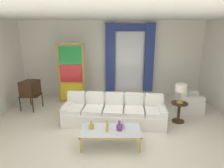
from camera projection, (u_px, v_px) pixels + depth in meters
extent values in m
plane|color=silver|center=(112.00, 129.00, 5.52)|extent=(16.00, 16.00, 0.00)
cube|color=white|center=(111.00, 59.00, 8.06)|extent=(8.00, 0.12, 3.00)
cube|color=white|center=(111.00, 16.00, 5.48)|extent=(8.00, 7.60, 0.04)
cube|color=white|center=(129.00, 58.00, 7.97)|extent=(1.10, 0.02, 2.50)
cylinder|color=gold|center=(130.00, 24.00, 7.55)|extent=(2.00, 0.04, 0.04)
cube|color=navy|center=(110.00, 58.00, 7.88)|extent=(0.36, 0.12, 2.70)
cube|color=navy|center=(149.00, 58.00, 7.88)|extent=(0.36, 0.12, 2.70)
cube|color=navy|center=(130.00, 28.00, 7.56)|extent=(1.80, 0.10, 0.28)
cube|color=white|center=(113.00, 117.00, 5.83)|extent=(2.97, 1.15, 0.38)
cube|color=white|center=(114.00, 106.00, 6.13)|extent=(2.91, 0.45, 0.78)
cube|color=white|center=(161.00, 116.00, 5.69)|extent=(0.27, 0.87, 0.56)
cube|color=white|center=(68.00, 113.00, 5.91)|extent=(0.27, 0.87, 0.56)
cube|color=white|center=(154.00, 111.00, 5.61)|extent=(0.60, 0.78, 0.12)
cube|color=white|center=(153.00, 100.00, 5.86)|extent=(0.52, 0.18, 0.40)
cube|color=white|center=(134.00, 111.00, 5.66)|extent=(0.60, 0.78, 0.12)
cube|color=white|center=(134.00, 99.00, 5.91)|extent=(0.52, 0.18, 0.40)
cube|color=white|center=(113.00, 110.00, 5.71)|extent=(0.60, 0.78, 0.12)
cube|color=white|center=(114.00, 99.00, 5.96)|extent=(0.52, 0.18, 0.40)
cube|color=white|center=(93.00, 109.00, 5.76)|extent=(0.60, 0.78, 0.12)
cube|color=white|center=(95.00, 98.00, 6.01)|extent=(0.52, 0.18, 0.40)
cube|color=white|center=(73.00, 109.00, 5.81)|extent=(0.60, 0.78, 0.12)
cube|color=white|center=(76.00, 98.00, 6.05)|extent=(0.52, 0.18, 0.40)
cube|color=silver|center=(110.00, 130.00, 4.67)|extent=(1.40, 0.69, 0.02)
cube|color=gold|center=(110.00, 124.00, 4.98)|extent=(1.40, 0.04, 0.03)
cube|color=gold|center=(110.00, 138.00, 4.36)|extent=(1.40, 0.04, 0.03)
cube|color=gold|center=(81.00, 131.00, 4.67)|extent=(0.04, 0.69, 0.03)
cube|color=gold|center=(139.00, 131.00, 4.67)|extent=(0.04, 0.69, 0.03)
cylinder|color=gold|center=(84.00, 132.00, 5.01)|extent=(0.04, 0.04, 0.38)
cylinder|color=gold|center=(136.00, 132.00, 5.02)|extent=(0.04, 0.04, 0.38)
cylinder|color=gold|center=(80.00, 145.00, 4.43)|extent=(0.04, 0.04, 0.38)
cylinder|color=gold|center=(140.00, 145.00, 4.43)|extent=(0.04, 0.04, 0.38)
cylinder|color=gold|center=(91.00, 126.00, 4.70)|extent=(0.11, 0.11, 0.11)
cylinder|color=gold|center=(91.00, 123.00, 4.68)|extent=(0.04, 0.04, 0.05)
sphere|color=gold|center=(91.00, 121.00, 4.67)|extent=(0.05, 0.05, 0.05)
cylinder|color=gold|center=(107.00, 128.00, 4.55)|extent=(0.06, 0.06, 0.19)
cylinder|color=gold|center=(106.00, 123.00, 4.51)|extent=(0.03, 0.03, 0.06)
sphere|color=gold|center=(106.00, 121.00, 4.50)|extent=(0.04, 0.04, 0.04)
cylinder|color=#753384|center=(119.00, 127.00, 4.63)|extent=(0.14, 0.14, 0.14)
cylinder|color=#753384|center=(119.00, 124.00, 4.60)|extent=(0.05, 0.05, 0.05)
sphere|color=#753384|center=(119.00, 122.00, 4.59)|extent=(0.06, 0.06, 0.06)
cylinder|color=silver|center=(123.00, 123.00, 4.69)|extent=(0.08, 0.08, 0.25)
cylinder|color=silver|center=(123.00, 117.00, 4.65)|extent=(0.04, 0.04, 0.06)
sphere|color=silver|center=(123.00, 115.00, 4.64)|extent=(0.05, 0.05, 0.05)
cube|color=#382314|center=(30.00, 95.00, 6.80)|extent=(0.62, 0.54, 0.03)
cylinder|color=#382314|center=(20.00, 104.00, 6.66)|extent=(0.04, 0.04, 0.50)
cylinder|color=#382314|center=(30.00, 99.00, 7.18)|extent=(0.04, 0.04, 0.50)
cylinder|color=#382314|center=(32.00, 106.00, 6.55)|extent=(0.04, 0.04, 0.50)
cylinder|color=#382314|center=(42.00, 100.00, 7.07)|extent=(0.04, 0.04, 0.50)
cube|color=#382314|center=(29.00, 88.00, 6.73)|extent=(0.60, 0.66, 0.48)
cube|color=black|center=(23.00, 87.00, 6.78)|extent=(0.10, 0.38, 0.30)
cylinder|color=gold|center=(22.00, 93.00, 6.75)|extent=(0.02, 0.04, 0.04)
cylinder|color=gold|center=(25.00, 91.00, 6.90)|extent=(0.02, 0.04, 0.04)
cylinder|color=silver|center=(28.00, 76.00, 6.62)|extent=(0.04, 0.13, 0.34)
cylinder|color=silver|center=(28.00, 76.00, 6.62)|extent=(0.04, 0.13, 0.34)
cube|color=white|center=(188.00, 104.00, 6.81)|extent=(0.87, 0.87, 0.40)
cube|color=white|center=(189.00, 97.00, 6.75)|extent=(0.75, 0.75, 0.10)
cube|color=white|center=(179.00, 98.00, 6.79)|extent=(0.27, 0.82, 0.80)
cube|color=white|center=(186.00, 98.00, 7.10)|extent=(0.75, 0.25, 0.58)
cube|color=white|center=(191.00, 105.00, 6.48)|extent=(0.75, 0.25, 0.58)
cube|color=gold|center=(58.00, 74.00, 7.28)|extent=(0.05, 0.05, 2.20)
cube|color=gold|center=(83.00, 74.00, 7.28)|extent=(0.05, 0.05, 2.20)
cube|color=gold|center=(69.00, 44.00, 6.99)|extent=(0.90, 0.05, 0.06)
cube|color=gold|center=(72.00, 101.00, 7.56)|extent=(0.90, 0.05, 0.10)
cube|color=yellow|center=(72.00, 91.00, 7.46)|extent=(0.82, 0.02, 0.64)
cube|color=red|center=(71.00, 74.00, 7.28)|extent=(0.82, 0.02, 0.64)
cube|color=#238E3D|center=(70.00, 55.00, 7.10)|extent=(0.82, 0.02, 0.64)
cylinder|color=beige|center=(83.00, 103.00, 7.36)|extent=(0.16, 0.16, 0.06)
ellipsoid|color=#105679|center=(83.00, 100.00, 7.33)|extent=(0.18, 0.32, 0.20)
sphere|color=#105679|center=(83.00, 96.00, 7.44)|extent=(0.09, 0.09, 0.09)
cone|color=gold|center=(83.00, 96.00, 7.49)|extent=(0.02, 0.04, 0.02)
cone|color=#209858|center=(82.00, 100.00, 7.13)|extent=(0.44, 0.40, 0.50)
cylinder|color=#382314|center=(179.00, 103.00, 5.83)|extent=(0.48, 0.48, 0.03)
cylinder|color=#382314|center=(178.00, 112.00, 5.91)|extent=(0.08, 0.08, 0.55)
cylinder|color=#382314|center=(177.00, 121.00, 5.98)|extent=(0.36, 0.36, 0.03)
cylinder|color=#B29338|center=(179.00, 102.00, 5.82)|extent=(0.18, 0.18, 0.04)
cylinder|color=#B29338|center=(180.00, 96.00, 5.77)|extent=(0.03, 0.03, 0.36)
cylinder|color=silver|center=(181.00, 88.00, 5.70)|extent=(0.32, 0.32, 0.22)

